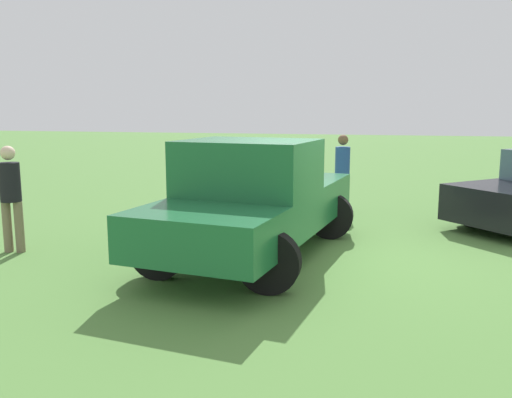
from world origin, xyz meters
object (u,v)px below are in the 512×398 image
object	(u,v)px
pickup_truck	(253,197)
person_bystander	(342,169)
traffic_cone	(237,188)
person_visitor	(11,193)

from	to	relation	value
pickup_truck	person_bystander	xyz separation A→B (m)	(0.99, 3.99, 0.03)
pickup_truck	person_bystander	bearing A→B (deg)	-6.26
traffic_cone	person_bystander	bearing A→B (deg)	-23.36
person_bystander	person_visitor	distance (m)	6.64
person_visitor	traffic_cone	size ratio (longest dim) A/B	3.10
traffic_cone	person_visitor	bearing A→B (deg)	-109.65
person_bystander	person_visitor	bearing A→B (deg)	146.36
person_bystander	traffic_cone	world-z (taller)	person_bystander
person_bystander	pickup_truck	bearing A→B (deg)	178.61
person_bystander	traffic_cone	distance (m)	3.06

